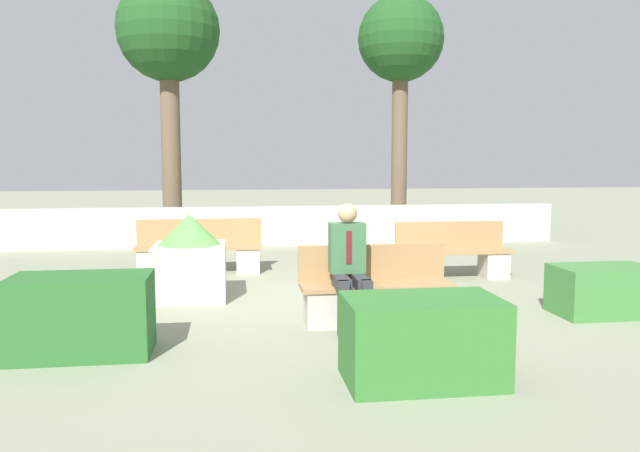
{
  "coord_description": "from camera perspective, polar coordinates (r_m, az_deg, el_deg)",
  "views": [
    {
      "loc": [
        -1.0,
        -7.78,
        1.79
      ],
      "look_at": [
        0.16,
        0.5,
        0.9
      ],
      "focal_mm": 35.0,
      "sensor_mm": 36.0,
      "label": 1
    }
  ],
  "objects": [
    {
      "name": "person_seated_man",
      "position": [
        6.64,
        2.68,
        -3.12
      ],
      "size": [
        0.38,
        0.64,
        1.33
      ],
      "color": "#333338",
      "rests_on": "ground_plane"
    },
    {
      "name": "bench_left_side",
      "position": [
        9.67,
        12.11,
        -2.82
      ],
      "size": [
        1.71,
        0.48,
        0.84
      ],
      "rotation": [
        0.0,
        0.0,
        -0.15
      ],
      "color": "#A37A4C",
      "rests_on": "ground_plane"
    },
    {
      "name": "hedge_block_mid_left",
      "position": [
        6.16,
        -20.97,
        -7.65
      ],
      "size": [
        1.25,
        0.66,
        0.74
      ],
      "color": "#286028",
      "rests_on": "ground_plane"
    },
    {
      "name": "hedge_block_near_right",
      "position": [
        7.96,
        24.48,
        -5.39
      ],
      "size": [
        1.11,
        0.69,
        0.57
      ],
      "color": "#3D7A38",
      "rests_on": "ground_plane"
    },
    {
      "name": "tree_center_left",
      "position": [
        15.43,
        7.39,
        16.04
      ],
      "size": [
        2.03,
        2.03,
        5.66
      ],
      "color": "brown",
      "rests_on": "ground_plane"
    },
    {
      "name": "hedge_block_near_left",
      "position": [
        5.17,
        9.31,
        -10.24
      ],
      "size": [
        1.25,
        0.75,
        0.69
      ],
      "color": "#33702D",
      "rests_on": "ground_plane"
    },
    {
      "name": "bench_front",
      "position": [
        6.92,
        5.14,
        -6.25
      ],
      "size": [
        1.67,
        0.48,
        0.84
      ],
      "color": "#A37A4C",
      "rests_on": "ground_plane"
    },
    {
      "name": "tree_leftmost",
      "position": [
        14.89,
        -13.7,
        16.44
      ],
      "size": [
        2.29,
        2.29,
        5.81
      ],
      "color": "brown",
      "rests_on": "ground_plane"
    },
    {
      "name": "ground_plane",
      "position": [
        8.05,
        -0.67,
        -6.78
      ],
      "size": [
        60.0,
        60.0,
        0.0
      ],
      "primitive_type": "plane",
      "color": "gray"
    },
    {
      "name": "planter_corner_left",
      "position": [
        8.22,
        -11.81,
        -2.96
      ],
      "size": [
        0.91,
        0.91,
        1.1
      ],
      "color": "#B7B2A8",
      "rests_on": "ground_plane"
    },
    {
      "name": "bench_right_side",
      "position": [
        10.05,
        -10.96,
        -2.39
      ],
      "size": [
        1.98,
        0.49,
        0.84
      ],
      "rotation": [
        0.0,
        0.0,
        -0.01
      ],
      "color": "#A37A4C",
      "rests_on": "ground_plane"
    },
    {
      "name": "perimeter_wall",
      "position": [
        13.07,
        -3.56,
        -0.0
      ],
      "size": [
        11.86,
        0.3,
        0.82
      ],
      "color": "#B7B2A8",
      "rests_on": "ground_plane"
    }
  ]
}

